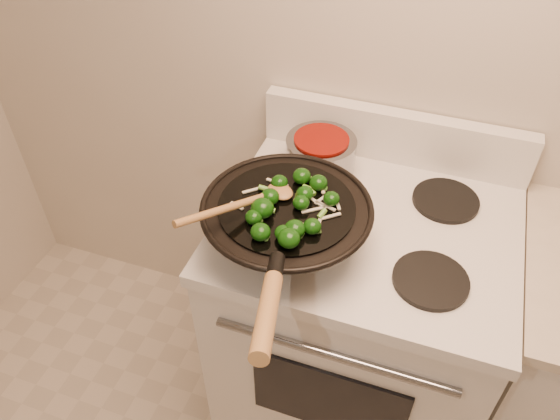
% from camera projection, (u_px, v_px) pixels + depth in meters
% --- Properties ---
extents(stove, '(0.78, 0.67, 1.08)m').
position_uv_depth(stove, '(354.00, 323.00, 1.74)').
color(stove, white).
rests_on(stove, ground).
extents(wok, '(0.41, 0.68, 0.24)m').
position_uv_depth(wok, '(286.00, 224.00, 1.32)').
color(wok, black).
rests_on(wok, stove).
extents(stirfry, '(0.26, 0.26, 0.05)m').
position_uv_depth(stirfry, '(289.00, 208.00, 1.25)').
color(stirfry, '#0D3608').
rests_on(stirfry, wok).
extents(wooden_spoon, '(0.20, 0.29, 0.09)m').
position_uv_depth(wooden_spoon, '(253.00, 200.00, 1.25)').
color(wooden_spoon, olive).
rests_on(wooden_spoon, wok).
extents(saucepan, '(0.20, 0.32, 0.12)m').
position_uv_depth(saucepan, '(320.00, 156.00, 1.54)').
color(saucepan, gray).
rests_on(saucepan, stove).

